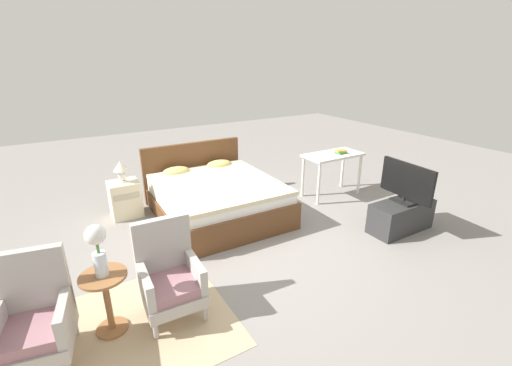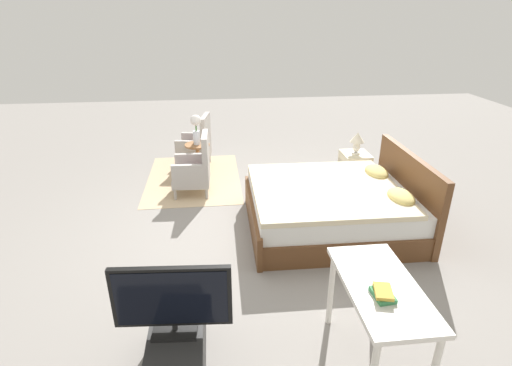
{
  "view_description": "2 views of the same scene",
  "coord_description": "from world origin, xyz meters",
  "px_view_note": "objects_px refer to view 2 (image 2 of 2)",
  "views": [
    {
      "loc": [
        -1.93,
        -3.48,
        2.36
      ],
      "look_at": [
        0.23,
        0.16,
        0.77
      ],
      "focal_mm": 24.0,
      "sensor_mm": 36.0,
      "label": 1
    },
    {
      "loc": [
        4.35,
        -0.42,
        2.6
      ],
      "look_at": [
        -0.1,
        0.07,
        0.63
      ],
      "focal_mm": 28.0,
      "sensor_mm": 36.0,
      "label": 2
    }
  ],
  "objects_px": {
    "armchair_by_window_left": "(197,146)",
    "tv_flatscreen": "(172,300)",
    "bed": "(334,207)",
    "armchair_by_window_right": "(195,169)",
    "table_lamp": "(357,140)",
    "book_stack": "(383,293)",
    "flower_vase": "(196,126)",
    "tv_stand": "(178,354)",
    "side_table": "(198,157)",
    "vanity_desk": "(380,297)",
    "nightstand": "(354,170)"
  },
  "relations": [
    {
      "from": "side_table",
      "to": "book_stack",
      "type": "distance_m",
      "value": 4.31
    },
    {
      "from": "armchair_by_window_left",
      "to": "side_table",
      "type": "xyz_separation_m",
      "value": [
        0.54,
        0.03,
        -0.01
      ]
    },
    {
      "from": "armchair_by_window_left",
      "to": "side_table",
      "type": "relative_size",
      "value": 1.55
    },
    {
      "from": "armchair_by_window_left",
      "to": "nightstand",
      "type": "distance_m",
      "value": 2.71
    },
    {
      "from": "book_stack",
      "to": "armchair_by_window_right",
      "type": "bearing_deg",
      "value": -158.03
    },
    {
      "from": "flower_vase",
      "to": "book_stack",
      "type": "height_order",
      "value": "flower_vase"
    },
    {
      "from": "tv_flatscreen",
      "to": "book_stack",
      "type": "xyz_separation_m",
      "value": [
        0.17,
        1.46,
        0.07
      ]
    },
    {
      "from": "nightstand",
      "to": "vanity_desk",
      "type": "height_order",
      "value": "vanity_desk"
    },
    {
      "from": "nightstand",
      "to": "book_stack",
      "type": "distance_m",
      "value": 3.64
    },
    {
      "from": "tv_flatscreen",
      "to": "book_stack",
      "type": "bearing_deg",
      "value": 83.23
    },
    {
      "from": "tv_flatscreen",
      "to": "vanity_desk",
      "type": "xyz_separation_m",
      "value": [
        0.04,
        1.5,
        -0.08
      ]
    },
    {
      "from": "armchair_by_window_right",
      "to": "nightstand",
      "type": "height_order",
      "value": "armchair_by_window_right"
    },
    {
      "from": "flower_vase",
      "to": "bed",
      "type": "bearing_deg",
      "value": 43.74
    },
    {
      "from": "armchair_by_window_left",
      "to": "tv_flatscreen",
      "type": "distance_m",
      "value": 4.44
    },
    {
      "from": "side_table",
      "to": "armchair_by_window_right",
      "type": "bearing_deg",
      "value": -3.23
    },
    {
      "from": "vanity_desk",
      "to": "tv_flatscreen",
      "type": "bearing_deg",
      "value": -91.69
    },
    {
      "from": "flower_vase",
      "to": "book_stack",
      "type": "bearing_deg",
      "value": 18.79
    },
    {
      "from": "armchair_by_window_left",
      "to": "table_lamp",
      "type": "relative_size",
      "value": 2.79
    },
    {
      "from": "book_stack",
      "to": "vanity_desk",
      "type": "bearing_deg",
      "value": 158.98
    },
    {
      "from": "tv_stand",
      "to": "book_stack",
      "type": "distance_m",
      "value": 1.58
    },
    {
      "from": "bed",
      "to": "armchair_by_window_right",
      "type": "relative_size",
      "value": 2.23
    },
    {
      "from": "vanity_desk",
      "to": "nightstand",
      "type": "bearing_deg",
      "value": 163.46
    },
    {
      "from": "bed",
      "to": "book_stack",
      "type": "height_order",
      "value": "bed"
    },
    {
      "from": "armchair_by_window_right",
      "to": "table_lamp",
      "type": "height_order",
      "value": "armchair_by_window_right"
    },
    {
      "from": "bed",
      "to": "side_table",
      "type": "xyz_separation_m",
      "value": [
        -1.82,
        -1.74,
        0.07
      ]
    },
    {
      "from": "tv_stand",
      "to": "tv_flatscreen",
      "type": "distance_m",
      "value": 0.51
    },
    {
      "from": "armchair_by_window_right",
      "to": "book_stack",
      "type": "relative_size",
      "value": 4.6
    },
    {
      "from": "armchair_by_window_right",
      "to": "side_table",
      "type": "relative_size",
      "value": 1.55
    },
    {
      "from": "side_table",
      "to": "armchair_by_window_left",
      "type": "bearing_deg",
      "value": -176.59
    },
    {
      "from": "armchair_by_window_left",
      "to": "flower_vase",
      "type": "distance_m",
      "value": 0.74
    },
    {
      "from": "flower_vase",
      "to": "nightstand",
      "type": "distance_m",
      "value": 2.56
    },
    {
      "from": "armchair_by_window_right",
      "to": "vanity_desk",
      "type": "bearing_deg",
      "value": 23.43
    },
    {
      "from": "armchair_by_window_left",
      "to": "table_lamp",
      "type": "distance_m",
      "value": 2.74
    },
    {
      "from": "flower_vase",
      "to": "tv_stand",
      "type": "xyz_separation_m",
      "value": [
        3.88,
        -0.07,
        -0.67
      ]
    },
    {
      "from": "armchair_by_window_left",
      "to": "armchair_by_window_right",
      "type": "relative_size",
      "value": 1.0
    },
    {
      "from": "bed",
      "to": "table_lamp",
      "type": "bearing_deg",
      "value": 150.65
    },
    {
      "from": "book_stack",
      "to": "flower_vase",
      "type": "bearing_deg",
      "value": -161.21
    },
    {
      "from": "armchair_by_window_left",
      "to": "tv_flatscreen",
      "type": "bearing_deg",
      "value": -0.54
    },
    {
      "from": "armchair_by_window_left",
      "to": "book_stack",
      "type": "bearing_deg",
      "value": 17.07
    },
    {
      "from": "bed",
      "to": "side_table",
      "type": "bearing_deg",
      "value": -136.26
    },
    {
      "from": "flower_vase",
      "to": "vanity_desk",
      "type": "distance_m",
      "value": 4.19
    },
    {
      "from": "flower_vase",
      "to": "armchair_by_window_right",
      "type": "bearing_deg",
      "value": -3.23
    },
    {
      "from": "armchair_by_window_left",
      "to": "side_table",
      "type": "distance_m",
      "value": 0.55
    },
    {
      "from": "flower_vase",
      "to": "table_lamp",
      "type": "bearing_deg",
      "value": 75.81
    },
    {
      "from": "table_lamp",
      "to": "book_stack",
      "type": "bearing_deg",
      "value": -16.72
    },
    {
      "from": "tv_stand",
      "to": "bed",
      "type": "bearing_deg",
      "value": 138.75
    },
    {
      "from": "tv_stand",
      "to": "vanity_desk",
      "type": "relative_size",
      "value": 0.92
    },
    {
      "from": "vanity_desk",
      "to": "book_stack",
      "type": "distance_m",
      "value": 0.2
    },
    {
      "from": "side_table",
      "to": "vanity_desk",
      "type": "bearing_deg",
      "value": 20.0
    },
    {
      "from": "side_table",
      "to": "tv_flatscreen",
      "type": "height_order",
      "value": "tv_flatscreen"
    }
  ]
}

